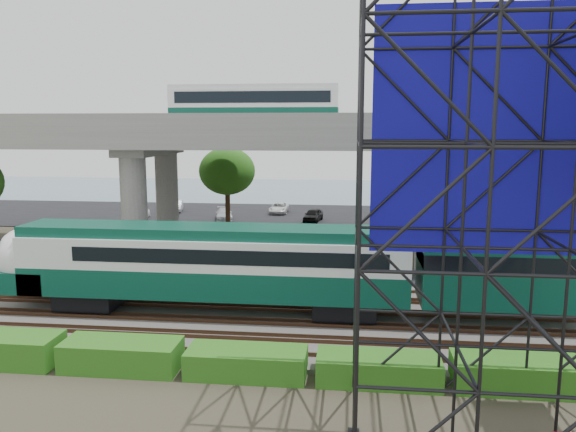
# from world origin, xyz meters

# --- Properties ---
(ground) EXTENTS (140.00, 140.00, 0.00)m
(ground) POSITION_xyz_m (0.00, 0.00, 0.00)
(ground) COLOR #474233
(ground) RESTS_ON ground
(ballast_bed) EXTENTS (90.00, 12.00, 0.20)m
(ballast_bed) POSITION_xyz_m (0.00, 2.00, 0.10)
(ballast_bed) COLOR slate
(ballast_bed) RESTS_ON ground
(service_road) EXTENTS (90.00, 5.00, 0.08)m
(service_road) POSITION_xyz_m (0.00, 10.50, 0.04)
(service_road) COLOR black
(service_road) RESTS_ON ground
(parking_lot) EXTENTS (90.00, 18.00, 0.08)m
(parking_lot) POSITION_xyz_m (0.00, 34.00, 0.04)
(parking_lot) COLOR black
(parking_lot) RESTS_ON ground
(harbor_water) EXTENTS (140.00, 40.00, 0.03)m
(harbor_water) POSITION_xyz_m (0.00, 56.00, 0.01)
(harbor_water) COLOR slate
(harbor_water) RESTS_ON ground
(rail_tracks) EXTENTS (90.00, 9.52, 0.16)m
(rail_tracks) POSITION_xyz_m (0.00, 2.00, 0.28)
(rail_tracks) COLOR #472D1E
(rail_tracks) RESTS_ON ballast_bed
(commuter_train) EXTENTS (29.30, 3.06, 4.30)m
(commuter_train) POSITION_xyz_m (0.27, 2.00, 2.88)
(commuter_train) COLOR black
(commuter_train) RESTS_ON rail_tracks
(overpass) EXTENTS (80.00, 12.00, 12.40)m
(overpass) POSITION_xyz_m (-0.16, 16.00, 8.21)
(overpass) COLOR #9E9B93
(overpass) RESTS_ON ground
(scaffold_tower) EXTENTS (9.36, 6.36, 15.00)m
(scaffold_tower) POSITION_xyz_m (9.60, -7.98, 7.47)
(scaffold_tower) COLOR black
(scaffold_tower) RESTS_ON ground
(hedge_strip) EXTENTS (34.60, 1.80, 1.20)m
(hedge_strip) POSITION_xyz_m (1.01, -4.30, 0.56)
(hedge_strip) COLOR #276316
(hedge_strip) RESTS_ON ground
(trees) EXTENTS (40.94, 16.94, 7.69)m
(trees) POSITION_xyz_m (-4.67, 16.17, 5.57)
(trees) COLOR #382314
(trees) RESTS_ON ground
(suv) EXTENTS (4.81, 2.42, 1.31)m
(suv) POSITION_xyz_m (-15.45, 10.00, 0.73)
(suv) COLOR black
(suv) RESTS_ON service_road
(parked_cars) EXTENTS (37.01, 9.78, 1.31)m
(parked_cars) POSITION_xyz_m (2.82, 33.70, 0.69)
(parked_cars) COLOR white
(parked_cars) RESTS_ON parking_lot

